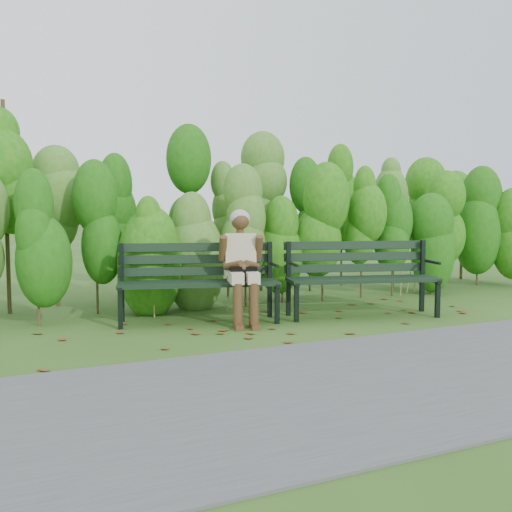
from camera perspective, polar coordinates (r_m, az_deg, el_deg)
name	(u,v)px	position (r m, az deg, el deg)	size (l,w,h in m)	color
ground	(270,326)	(6.63, 1.32, -6.70)	(80.00, 80.00, 0.00)	#2D5019
footpath	(399,377)	(4.83, 13.48, -11.10)	(60.00, 2.50, 0.01)	#474749
hedge_band	(208,211)	(8.20, -4.59, 4.31)	(11.04, 1.67, 2.42)	#47381E
leaf_litter	(234,328)	(6.52, -2.14, -6.87)	(5.65, 2.27, 0.01)	brown
bench_left	(198,275)	(6.87, -5.54, -1.84)	(1.89, 1.05, 0.90)	black
bench_right	(360,272)	(7.33, 9.87, -1.49)	(1.89, 1.06, 0.90)	black
seated_woman	(242,259)	(6.73, -1.38, -0.28)	(0.54, 0.78, 1.28)	beige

